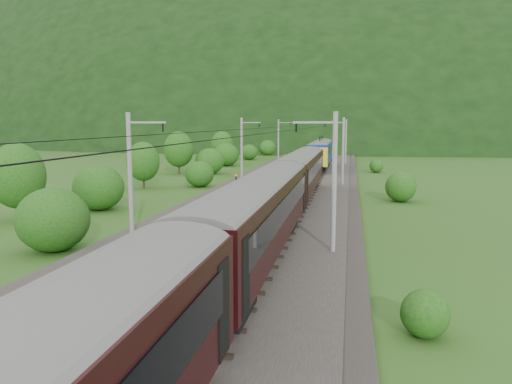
# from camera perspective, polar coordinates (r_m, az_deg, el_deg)

# --- Properties ---
(ground) EXTENTS (600.00, 600.00, 0.00)m
(ground) POSITION_cam_1_polar(r_m,az_deg,el_deg) (30.31, -3.13, -6.76)
(ground) COLOR #2F551A
(ground) RESTS_ON ground
(railbed) EXTENTS (14.00, 220.00, 0.30)m
(railbed) POSITION_cam_1_polar(r_m,az_deg,el_deg) (39.82, 0.31, -2.97)
(railbed) COLOR #38332D
(railbed) RESTS_ON ground
(track_left) EXTENTS (2.40, 220.00, 0.27)m
(track_left) POSITION_cam_1_polar(r_m,az_deg,el_deg) (40.28, -3.05, -2.54)
(track_left) COLOR brown
(track_left) RESTS_ON railbed
(track_right) EXTENTS (2.40, 220.00, 0.27)m
(track_right) POSITION_cam_1_polar(r_m,az_deg,el_deg) (39.43, 3.75, -2.78)
(track_right) COLOR brown
(track_right) RESTS_ON railbed
(catenary_left) EXTENTS (2.54, 192.28, 8.00)m
(catenary_left) POSITION_cam_1_polar(r_m,az_deg,el_deg) (61.96, -1.58, 4.98)
(catenary_left) COLOR gray
(catenary_left) RESTS_ON railbed
(catenary_right) EXTENTS (2.54, 192.28, 8.00)m
(catenary_right) POSITION_cam_1_polar(r_m,az_deg,el_deg) (60.55, 9.85, 4.80)
(catenary_right) COLOR gray
(catenary_right) RESTS_ON railbed
(overhead_wires) EXTENTS (4.83, 198.00, 0.03)m
(overhead_wires) POSITION_cam_1_polar(r_m,az_deg,el_deg) (39.11, 0.32, 7.08)
(overhead_wires) COLOR black
(overhead_wires) RESTS_ON ground
(mountain_main) EXTENTS (504.00, 360.00, 244.00)m
(mountain_main) POSITION_cam_1_polar(r_m,az_deg,el_deg) (288.65, 9.38, 6.30)
(mountain_main) COLOR black
(mountain_main) RESTS_ON ground
(mountain_ridge) EXTENTS (336.00, 280.00, 132.00)m
(mountain_ridge) POSITION_cam_1_polar(r_m,az_deg,el_deg) (352.26, -10.49, 6.55)
(mountain_ridge) COLOR black
(mountain_ridge) RESTS_ON ground
(train) EXTENTS (3.05, 121.91, 5.31)m
(train) POSITION_cam_1_polar(r_m,az_deg,el_deg) (26.02, 0.27, -1.09)
(train) COLOR black
(train) RESTS_ON ground
(hazard_post_near) EXTENTS (0.16, 0.16, 1.52)m
(hazard_post_near) POSITION_cam_1_polar(r_m,az_deg,el_deg) (79.93, 5.34, 3.14)
(hazard_post_near) COLOR red
(hazard_post_near) RESTS_ON railbed
(hazard_post_far) EXTENTS (0.16, 0.16, 1.45)m
(hazard_post_far) POSITION_cam_1_polar(r_m,az_deg,el_deg) (55.47, 3.78, 1.02)
(hazard_post_far) COLOR red
(hazard_post_far) RESTS_ON railbed
(signal) EXTENTS (0.21, 0.21, 1.91)m
(signal) POSITION_cam_1_polar(r_m,az_deg,el_deg) (53.51, -2.29, 1.20)
(signal) COLOR black
(signal) RESTS_ON railbed
(vegetation_left) EXTENTS (12.45, 142.59, 6.39)m
(vegetation_left) POSITION_cam_1_polar(r_m,az_deg,el_deg) (51.21, -14.28, 2.10)
(vegetation_left) COLOR #174F15
(vegetation_left) RESTS_ON ground
(vegetation_right) EXTENTS (6.27, 92.00, 2.68)m
(vegetation_right) POSITION_cam_1_polar(r_m,az_deg,el_deg) (42.96, 17.10, -1.19)
(vegetation_right) COLOR #174F15
(vegetation_right) RESTS_ON ground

